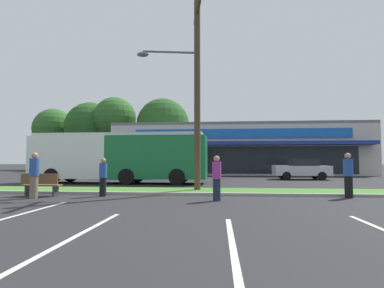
# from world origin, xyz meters

# --- Properties ---
(grass_median) EXTENTS (56.00, 2.20, 0.12)m
(grass_median) POSITION_xyz_m (0.00, 14.00, 0.06)
(grass_median) COLOR #427A2D
(grass_median) RESTS_ON ground_plane
(curb_lip) EXTENTS (56.00, 0.24, 0.12)m
(curb_lip) POSITION_xyz_m (0.00, 12.78, 0.06)
(curb_lip) COLOR #99968C
(curb_lip) RESTS_ON ground_plane
(parking_stripe_1) EXTENTS (0.12, 4.80, 0.01)m
(parking_stripe_1) POSITION_xyz_m (-2.36, 7.84, 0.00)
(parking_stripe_1) COLOR silver
(parking_stripe_1) RESTS_ON ground_plane
(parking_stripe_2) EXTENTS (0.12, 4.80, 0.01)m
(parking_stripe_2) POSITION_xyz_m (0.31, 5.63, 0.00)
(parking_stripe_2) COLOR silver
(parking_stripe_2) RESTS_ON ground_plane
(parking_stripe_3) EXTENTS (0.12, 4.80, 0.01)m
(parking_stripe_3) POSITION_xyz_m (3.34, 5.19, 0.00)
(parking_stripe_3) COLOR silver
(parking_stripe_3) RESTS_ON ground_plane
(storefront_building) EXTENTS (26.69, 12.34, 5.42)m
(storefront_building) POSITION_xyz_m (5.34, 35.50, 2.71)
(storefront_building) COLOR #BCB7AD
(storefront_building) RESTS_ON ground_plane
(tree_far_left) EXTENTS (6.56, 6.56, 9.94)m
(tree_far_left) POSITION_xyz_m (-23.58, 46.52, 6.65)
(tree_far_left) COLOR #473323
(tree_far_left) RESTS_ON ground_plane
(tree_left) EXTENTS (7.71, 7.71, 10.47)m
(tree_left) POSITION_xyz_m (-16.57, 44.64, 6.61)
(tree_left) COLOR #473323
(tree_left) RESTS_ON ground_plane
(tree_mid_left) EXTENTS (6.22, 6.22, 10.91)m
(tree_mid_left) POSITION_xyz_m (-12.18, 43.12, 7.78)
(tree_mid_left) COLOR #473323
(tree_mid_left) RESTS_ON ground_plane
(tree_mid) EXTENTS (7.63, 7.63, 10.53)m
(tree_mid) POSITION_xyz_m (-4.92, 42.98, 6.71)
(tree_mid) COLOR #473323
(tree_mid) RESTS_ON ground_plane
(utility_pole) EXTENTS (3.11, 2.39, 9.28)m
(utility_pole) POSITION_xyz_m (1.96, 14.02, 4.98)
(utility_pole) COLOR #4C3826
(utility_pole) RESTS_ON ground_plane
(city_bus) EXTENTS (11.46, 2.81, 3.25)m
(city_bus) POSITION_xyz_m (-3.34, 19.11, 1.76)
(city_bus) COLOR #196638
(city_bus) RESTS_ON ground_plane
(bus_stop_bench) EXTENTS (1.60, 0.45, 0.95)m
(bus_stop_bench) POSITION_xyz_m (-4.31, 11.90, 0.50)
(bus_stop_bench) COLOR brown
(bus_stop_bench) RESTS_ON ground_plane
(car_0) EXTENTS (4.79, 1.94, 1.56)m
(car_0) POSITION_xyz_m (-4.00, 24.37, 0.80)
(car_0) COLOR silver
(car_0) RESTS_ON ground_plane
(car_1) EXTENTS (4.24, 1.90, 1.59)m
(car_1) POSITION_xyz_m (9.65, 24.31, 0.81)
(car_1) COLOR #B7B7BC
(car_1) RESTS_ON ground_plane
(pedestrian_near_bench) EXTENTS (0.36, 0.36, 1.79)m
(pedestrian_near_bench) POSITION_xyz_m (8.27, 12.39, 0.90)
(pedestrian_near_bench) COLOR black
(pedestrian_near_bench) RESTS_ON ground_plane
(pedestrian_by_pole) EXTENTS (0.34, 0.34, 1.67)m
(pedestrian_by_pole) POSITION_xyz_m (3.04, 11.08, 0.84)
(pedestrian_by_pole) COLOR #1E2338
(pedestrian_by_pole) RESTS_ON ground_plane
(pedestrian_mid) EXTENTS (0.32, 0.32, 1.60)m
(pedestrian_mid) POSITION_xyz_m (-1.70, 12.07, 0.80)
(pedestrian_mid) COLOR black
(pedestrian_mid) RESTS_ON ground_plane
(pedestrian_far) EXTENTS (0.37, 0.37, 1.81)m
(pedestrian_far) POSITION_xyz_m (-4.18, 11.22, 0.91)
(pedestrian_far) COLOR #726651
(pedestrian_far) RESTS_ON ground_plane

